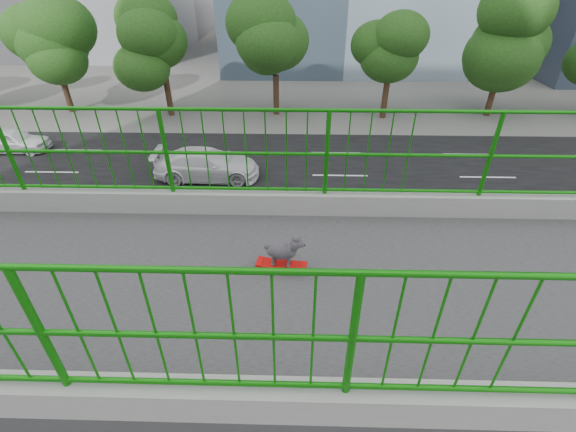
% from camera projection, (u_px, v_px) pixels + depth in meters
% --- Properties ---
extents(road, '(18.00, 90.00, 0.02)m').
position_uv_depth(road, '(181.00, 202.00, 18.92)').
color(road, black).
rests_on(road, ground).
extents(street_trees, '(5.30, 60.40, 7.26)m').
position_uv_depth(street_trees, '(233.00, 48.00, 27.18)').
color(street_trees, black).
rests_on(street_trees, ground).
extents(skateboard, '(0.24, 0.57, 0.07)m').
position_uv_depth(skateboard, '(281.00, 265.00, 4.26)').
color(skateboard, red).
rests_on(skateboard, footbridge).
extents(poodle, '(0.23, 0.45, 0.37)m').
position_uv_depth(poodle, '(283.00, 250.00, 4.14)').
color(poodle, '#322F34').
rests_on(poodle, skateboard).
extents(car_0, '(1.76, 4.38, 1.49)m').
position_uv_depth(car_0, '(385.00, 299.00, 12.49)').
color(car_0, silver).
rests_on(car_0, ground).
extents(car_3, '(2.23, 5.50, 1.60)m').
position_uv_depth(car_3, '(207.00, 164.00, 20.64)').
color(car_3, silver).
rests_on(car_3, ground).
extents(car_4, '(1.67, 4.15, 1.42)m').
position_uv_depth(car_4, '(13.00, 140.00, 23.63)').
color(car_4, silver).
rests_on(car_4, ground).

